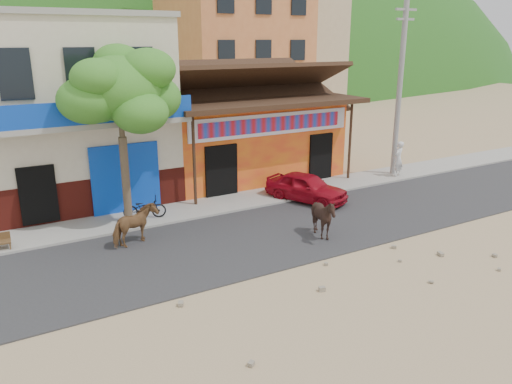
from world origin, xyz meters
TOP-DOWN VIEW (x-y plane):
  - ground at (0.00, 0.00)m, footprint 120.00×120.00m
  - road at (0.00, 2.50)m, footprint 60.00×5.00m
  - sidewalk at (0.00, 6.00)m, footprint 60.00×2.00m
  - dance_club at (2.00, 10.00)m, footprint 8.00×6.00m
  - cafe_building at (-5.50, 10.00)m, footprint 7.00×6.00m
  - apartment_front at (9.00, 24.00)m, footprint 9.00×9.00m
  - apartment_rear at (18.00, 30.00)m, footprint 8.00×8.00m
  - tree at (-4.60, 5.80)m, footprint 3.00×3.00m
  - utility_pole at (8.20, 6.00)m, footprint 0.24×0.24m
  - cow_tan at (-4.93, 3.86)m, footprint 1.64×1.21m
  - cow_dark at (0.51, 1.35)m, footprint 1.69×1.65m
  - red_car at (2.30, 4.80)m, footprint 2.58×3.61m
  - scooter at (-4.00, 5.83)m, footprint 1.58×0.96m
  - pedestrian at (8.00, 5.52)m, footprint 0.70×0.59m
  - cafe_chair_right at (-8.59, 5.36)m, footprint 0.44×0.44m

SIDE VIEW (x-z plane):
  - ground at x=0.00m, z-range 0.00..0.00m
  - road at x=0.00m, z-range 0.00..0.04m
  - sidewalk at x=0.00m, z-range 0.00..0.12m
  - scooter at x=-4.00m, z-range 0.12..0.91m
  - cafe_chair_right at x=-8.59m, z-range 0.12..1.00m
  - red_car at x=2.30m, z-range 0.04..1.18m
  - cow_tan at x=-4.93m, z-range 0.04..1.30m
  - cow_dark at x=0.51m, z-range 0.04..1.44m
  - pedestrian at x=8.00m, z-range 0.12..1.76m
  - dance_club at x=2.00m, z-range 0.00..3.60m
  - tree at x=-4.60m, z-range 0.12..6.12m
  - cafe_building at x=-5.50m, z-range 0.00..7.00m
  - utility_pole at x=8.20m, z-range 0.12..8.12m
  - apartment_rear at x=18.00m, z-range 0.00..10.00m
  - apartment_front at x=9.00m, z-range 0.00..12.00m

